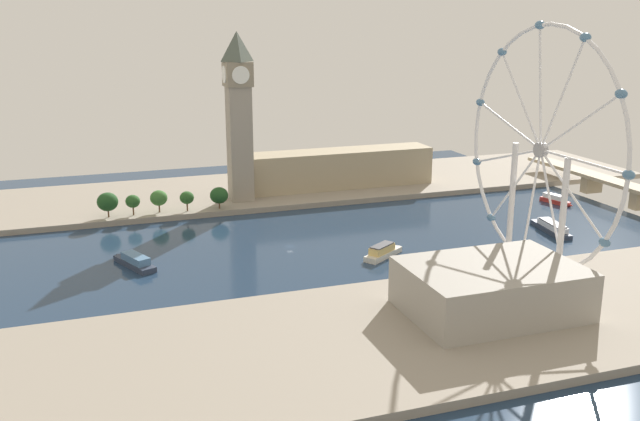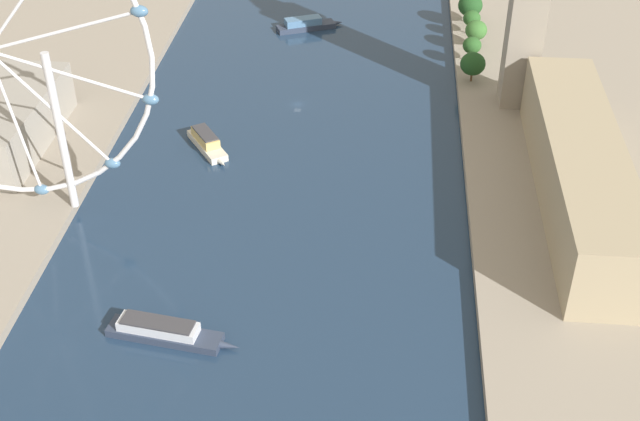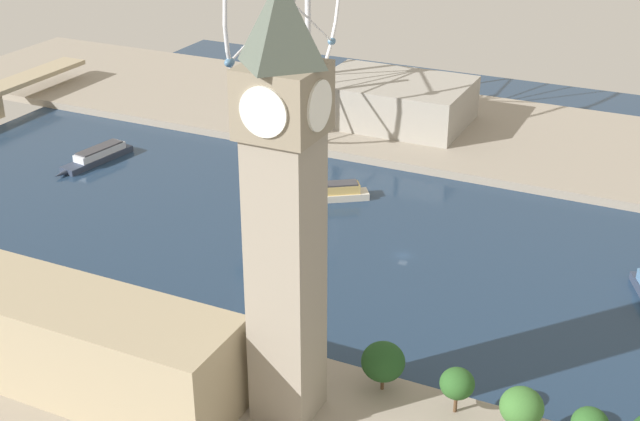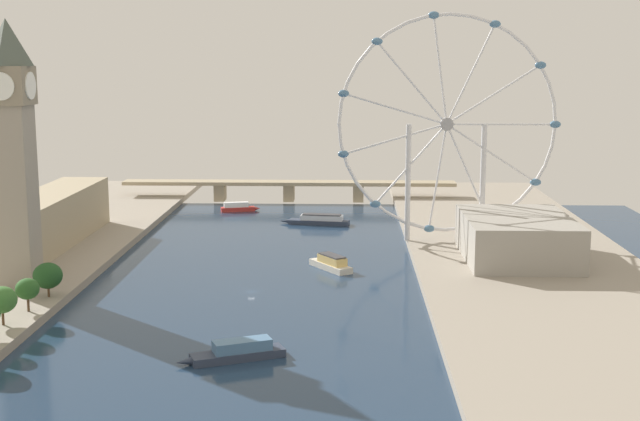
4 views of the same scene
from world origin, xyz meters
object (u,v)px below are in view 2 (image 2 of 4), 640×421
Objects in this scene: parliament_block at (580,171)px; tour_boat_2 at (207,142)px; tour_boat_0 at (306,24)px; tour_boat_1 at (164,331)px.

tour_boat_2 is at bearing -11.89° from parliament_block.
tour_boat_0 is 199.35m from tour_boat_1.
tour_boat_2 is at bearing 103.14° from tour_boat_1.
tour_boat_1 is 1.47× the size of tour_boat_2.
parliament_block is 3.15× the size of tour_boat_1.
parliament_block reaches higher than tour_boat_1.
tour_boat_1 is (15.88, 198.72, 0.01)m from tour_boat_0.
parliament_block is 132.68m from tour_boat_1.
parliament_block is 123.95m from tour_boat_2.
tour_boat_2 reaches higher than tour_boat_1.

